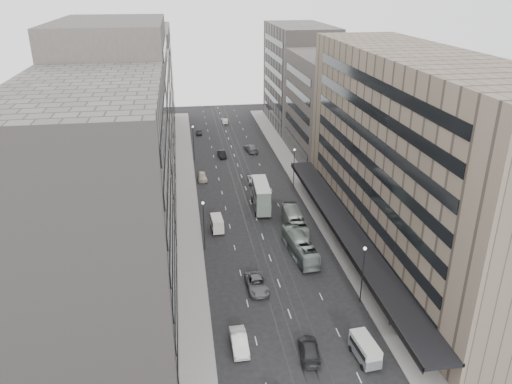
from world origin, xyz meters
TOP-DOWN VIEW (x-y plane):
  - ground at (0.00, 0.00)m, footprint 220.00×220.00m
  - sidewalk_right at (12.00, 37.50)m, footprint 4.00×125.00m
  - sidewalk_left at (-12.00, 37.50)m, footprint 4.00×125.00m
  - department_store at (21.45, 8.00)m, footprint 19.20×60.00m
  - building_right_mid at (21.50, 52.00)m, footprint 15.00×28.00m
  - building_right_far at (21.50, 82.00)m, footprint 15.00×32.00m
  - building_left_a at (-21.50, -8.00)m, footprint 15.00×28.00m
  - building_left_b at (-21.50, 19.00)m, footprint 15.00×26.00m
  - building_left_c at (-21.50, 46.00)m, footprint 15.00×28.00m
  - building_left_d at (-21.50, 79.00)m, footprint 15.00×38.00m
  - lamp_right_near at (9.70, -5.00)m, footprint 0.44×0.44m
  - lamp_right_far at (9.70, 35.00)m, footprint 0.44×0.44m
  - lamp_left_near at (-9.70, 12.00)m, footprint 0.44×0.44m
  - lamp_left_far at (-9.70, 55.00)m, footprint 0.44×0.44m
  - bus_near at (4.67, 8.08)m, footprint 3.65×11.54m
  - bus_far at (5.67, 16.23)m, footprint 3.15×11.61m
  - double_decker at (1.50, 25.74)m, footprint 3.26×9.42m
  - vw_microbus at (6.53, -15.30)m, footprint 2.49×4.81m
  - panel_van at (-7.26, 18.17)m, footprint 2.17×4.12m
  - sedan_1 at (-7.10, -11.36)m, footprint 1.88×5.19m
  - sedan_2 at (-3.26, 0.13)m, footprint 2.89×5.95m
  - sedan_3 at (0.56, -13.79)m, footprint 2.83×5.59m
  - sedan_4 at (-8.50, 41.94)m, footprint 2.01×4.85m
  - sedan_5 at (-3.08, 56.15)m, footprint 1.90×4.74m
  - sedan_6 at (2.05, 39.28)m, footprint 2.49×5.06m
  - sedan_7 at (4.40, 59.30)m, footprint 3.18×6.17m
  - sedan_8 at (-7.60, 76.10)m, footprint 1.81×4.10m
  - sedan_9 at (0.58, 86.70)m, footprint 1.87×4.56m
  - pedestrian at (11.74, -10.25)m, footprint 0.63×0.42m

SIDE VIEW (x-z plane):
  - ground at x=0.00m, z-range 0.00..0.00m
  - sidewalk_right at x=12.00m, z-range 0.00..0.15m
  - sidewalk_left at x=-12.00m, z-range 0.00..0.15m
  - sedan_8 at x=-7.60m, z-range 0.00..1.37m
  - sedan_6 at x=2.05m, z-range 0.00..1.38m
  - sedan_9 at x=0.58m, z-range 0.00..1.47m
  - sedan_5 at x=-3.08m, z-range 0.00..1.53m
  - sedan_3 at x=0.56m, z-range 0.00..1.55m
  - sedan_2 at x=-3.26m, z-range 0.00..1.63m
  - sedan_4 at x=-8.50m, z-range 0.00..1.64m
  - sedan_1 at x=-7.10m, z-range 0.00..1.70m
  - sedan_7 at x=4.40m, z-range 0.00..1.71m
  - pedestrian at x=11.74m, z-range 0.15..1.86m
  - vw_microbus at x=6.53m, z-range 0.14..2.65m
  - panel_van at x=-7.26m, z-range 0.13..2.67m
  - bus_near at x=4.67m, z-range 0.00..3.16m
  - bus_far at x=5.67m, z-range 0.00..3.21m
  - double_decker at x=1.50m, z-range 0.20..5.29m
  - lamp_right_near at x=9.70m, z-range 1.04..9.36m
  - lamp_right_far at x=9.70m, z-range 1.04..9.36m
  - lamp_left_near at x=-9.70m, z-range 1.04..9.36m
  - lamp_left_far at x=-9.70m, z-range 1.04..9.36m
  - building_right_mid at x=21.50m, z-range 0.00..24.00m
  - building_left_c at x=-21.50m, z-range 0.00..25.00m
  - building_right_far at x=21.50m, z-range 0.00..28.00m
  - building_left_d at x=-21.50m, z-range 0.00..28.00m
  - department_store at x=21.45m, z-range -0.05..29.95m
  - building_left_a at x=-21.50m, z-range 0.00..30.00m
  - building_left_b at x=-21.50m, z-range 0.00..34.00m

